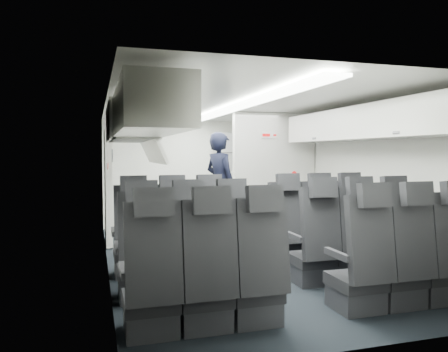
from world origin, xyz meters
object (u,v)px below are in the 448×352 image
seat_row_mid (272,252)px  boarding_door (108,186)px  galley_unit (236,179)px  flight_attendant (220,185)px  seat_row_front (245,237)px  seat_row_rear (311,274)px  carry_on_bag (132,129)px

seat_row_mid → boarding_door: bearing=118.8°
galley_unit → flight_attendant: galley_unit is taller
seat_row_front → seat_row_rear: 1.80m
seat_row_mid → boarding_door: (-1.64, 2.99, 0.55)m
galley_unit → carry_on_bag: bearing=-128.5°
seat_row_front → galley_unit: size_ratio=1.75×
flight_attendant → carry_on_bag: (-1.67, -1.79, 0.86)m
seat_row_rear → galley_unit: (0.95, 5.05, 0.55)m
flight_attendant → seat_row_front: bearing=147.7°
seat_row_mid → seat_row_rear: bearing=-90.0°
seat_row_front → boarding_door: boarding_door is taller
seat_row_front → seat_row_mid: (0.00, -0.90, 0.00)m
seat_row_rear → seat_row_mid: bearing=90.0°
boarding_door → carry_on_bag: bearing=-82.0°
seat_row_rear → galley_unit: size_ratio=1.75×
carry_on_bag → seat_row_front: bearing=-2.9°
boarding_door → carry_on_bag: 1.97m
flight_attendant → seat_row_rear: bearing=151.2°
flight_attendant → galley_unit: bearing=-55.1°
seat_row_mid → flight_attendant: flight_attendant is taller
boarding_door → seat_row_front: bearing=-51.8°
galley_unit → flight_attendant: bearing=-120.4°
galley_unit → carry_on_bag: (-2.34, -2.94, 0.84)m
galley_unit → seat_row_mid: bearing=-102.9°
seat_row_mid → carry_on_bag: 2.31m
carry_on_bag → seat_row_mid: bearing=-31.3°
seat_row_front → galley_unit: bearing=73.7°
galley_unit → carry_on_bag: 3.85m
flight_attendant → carry_on_bag: bearing=112.3°
seat_row_rear → carry_on_bag: bearing=123.3°
seat_row_rear → boarding_door: (-1.64, 3.89, 0.55)m
seat_row_front → boarding_door: bearing=128.2°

